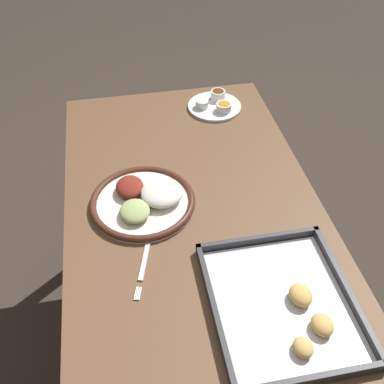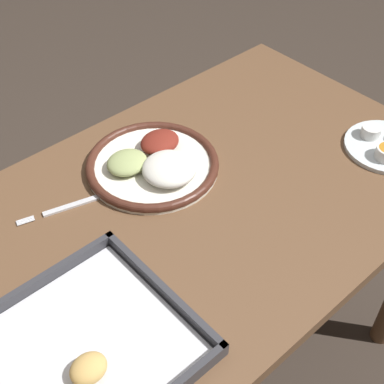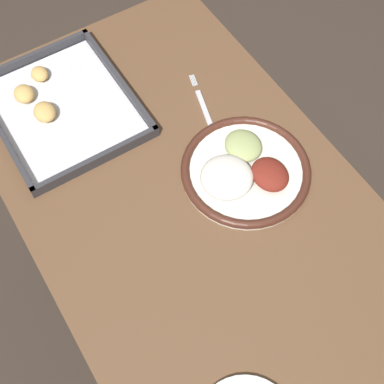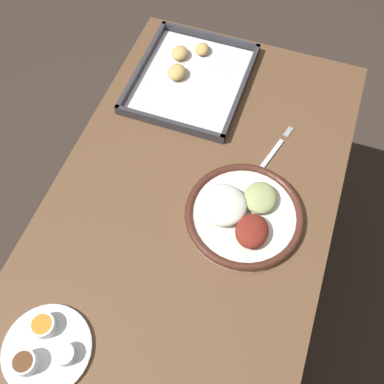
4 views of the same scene
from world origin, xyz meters
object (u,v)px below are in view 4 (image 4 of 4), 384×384
dinner_plate (243,213)px  saucer_plate (45,348)px  baking_tray (190,77)px  fork (270,157)px

dinner_plate → saucer_plate: size_ratio=1.54×
dinner_plate → baking_tray: bearing=35.3°
saucer_plate → baking_tray: bearing=-2.0°
dinner_plate → fork: bearing=-6.0°
dinner_plate → saucer_plate: 0.53m
dinner_plate → fork: 0.19m
fork → baking_tray: size_ratio=0.56×
dinner_plate → baking_tray: size_ratio=0.78×
dinner_plate → saucer_plate: bearing=145.5°
fork → saucer_plate: 0.71m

